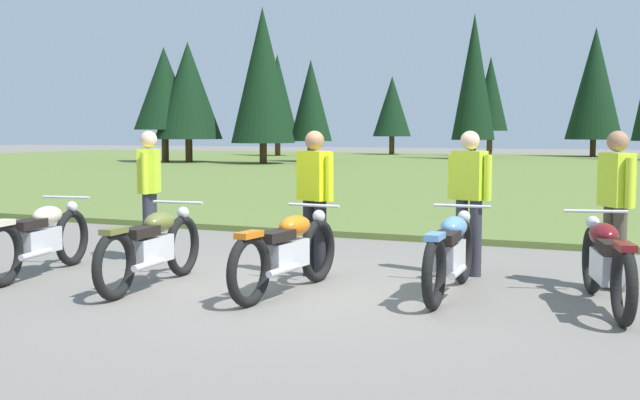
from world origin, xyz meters
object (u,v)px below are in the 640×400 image
motorcycle_maroon (607,262)px  rider_near_row_end (149,187)px  rider_with_back_turned (315,194)px  motorcycle_cream (40,238)px  rider_checking_bike (469,194)px  motorcycle_orange (287,251)px  motorcycle_olive (152,246)px  rider_in_hivis_vest (616,200)px  motorcycle_sky_blue (450,252)px

motorcycle_maroon → rider_near_row_end: (-5.55, 0.58, 0.51)m
motorcycle_maroon → rider_with_back_turned: rider_with_back_turned is taller
motorcycle_cream → rider_checking_bike: size_ratio=1.25×
motorcycle_cream → motorcycle_orange: same height
motorcycle_cream → rider_checking_bike: bearing=23.1°
motorcycle_olive → rider_in_hivis_vest: rider_in_hivis_vest is taller
motorcycle_orange → rider_checking_bike: size_ratio=1.26×
motorcycle_sky_blue → rider_checking_bike: rider_checking_bike is taller
motorcycle_sky_blue → motorcycle_orange: bearing=-160.2°
rider_with_back_turned → motorcycle_sky_blue: bearing=-13.5°
motorcycle_sky_blue → rider_in_hivis_vest: bearing=31.9°
rider_with_back_turned → rider_near_row_end: 2.38m
motorcycle_cream → motorcycle_orange: (3.06, 0.21, 0.00)m
motorcycle_olive → motorcycle_orange: size_ratio=1.00×
motorcycle_cream → motorcycle_sky_blue: bearing=9.5°
rider_with_back_turned → rider_near_row_end: bearing=176.0°
motorcycle_maroon → rider_checking_bike: 2.02m
rider_near_row_end → motorcycle_olive: bearing=-54.0°
motorcycle_olive → rider_near_row_end: size_ratio=1.26×
rider_checking_bike → rider_in_hivis_vest: bearing=-7.8°
motorcycle_cream → rider_checking_bike: 4.97m
motorcycle_orange → rider_in_hivis_vest: bearing=26.1°
motorcycle_cream → rider_with_back_turned: rider_with_back_turned is taller
motorcycle_olive → motorcycle_sky_blue: (3.04, 0.84, 0.00)m
motorcycle_olive → motorcycle_sky_blue: size_ratio=1.00×
rider_near_row_end → rider_in_hivis_vest: same height
motorcycle_sky_blue → rider_with_back_turned: 1.80m
motorcycle_olive → motorcycle_orange: bearing=10.5°
motorcycle_olive → rider_in_hivis_vest: size_ratio=1.26×
motorcycle_cream → rider_checking_bike: (4.55, 1.94, 0.51)m
rider_in_hivis_vest → motorcycle_cream: bearing=-164.3°
motorcycle_cream → rider_in_hivis_vest: 6.40m
motorcycle_maroon → rider_in_hivis_vest: size_ratio=1.23×
motorcycle_sky_blue → rider_near_row_end: rider_near_row_end is taller
motorcycle_sky_blue → rider_checking_bike: size_ratio=1.26×
rider_near_row_end → rider_checking_bike: bearing=8.5°
motorcycle_sky_blue → rider_near_row_end: (-4.06, 0.57, 0.51)m
motorcycle_cream → rider_near_row_end: bearing=67.1°
motorcycle_orange → motorcycle_cream: bearing=-176.0°
motorcycle_cream → motorcycle_orange: 3.06m
rider_near_row_end → motorcycle_orange: bearing=-24.5°
motorcycle_cream → rider_checking_bike: rider_checking_bike is taller
rider_with_back_turned → rider_checking_bike: size_ratio=1.00×
motorcycle_cream → motorcycle_maroon: (6.12, 0.77, 0.00)m
rider_with_back_turned → rider_in_hivis_vest: same height
motorcycle_maroon → rider_checking_bike: size_ratio=1.23×
motorcycle_olive → motorcycle_maroon: same height
motorcycle_orange → rider_with_back_turned: size_ratio=1.26×
motorcycle_olive → rider_with_back_turned: (1.36, 1.24, 0.51)m
rider_checking_bike → motorcycle_maroon: bearing=-36.8°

